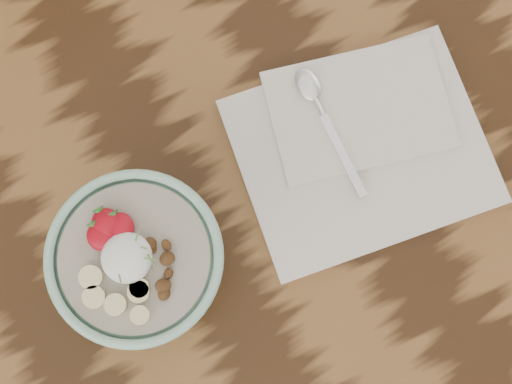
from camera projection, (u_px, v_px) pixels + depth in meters
The scene contains 4 objects.
table at pixel (197, 239), 93.93cm from camera, with size 160.00×90.00×75.00cm.
breakfast_bowl at pixel (139, 260), 77.79cm from camera, with size 18.83×18.83×12.65cm.
napkin at pixel (361, 143), 85.84cm from camera, with size 32.82×28.59×1.79cm.
spoon at pixel (317, 102), 85.24cm from camera, with size 3.34×17.28×0.90cm.
Camera 1 is at (1.86, -12.54, 159.31)cm, focal length 50.00 mm.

